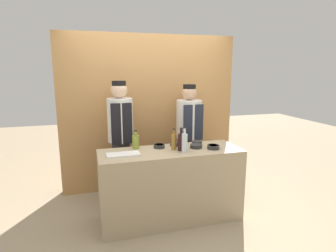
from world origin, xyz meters
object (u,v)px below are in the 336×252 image
(bottle_wine, at_px, (181,142))
(chef_left, at_px, (121,136))
(sauce_bowl_yellow, at_px, (196,146))
(sauce_bowl_red, at_px, (197,143))
(sauce_bowl_brown, at_px, (213,147))
(sauce_bowl_green, at_px, (175,144))
(bottle_vinegar, at_px, (174,141))
(cutting_board, at_px, (123,154))
(chef_right, at_px, (189,135))
(bottle_oil, at_px, (136,141))
(bottle_clear, at_px, (185,142))
(sauce_bowl_orange, at_px, (159,146))

(bottle_wine, distance_m, chef_left, 1.01)
(sauce_bowl_yellow, xyz_separation_m, sauce_bowl_red, (0.07, 0.15, 0.00))
(sauce_bowl_brown, relative_size, sauce_bowl_green, 1.13)
(bottle_vinegar, xyz_separation_m, bottle_wine, (0.07, -0.06, 0.01))
(cutting_board, relative_size, bottle_wine, 1.35)
(bottle_wine, xyz_separation_m, chef_right, (0.39, 0.78, -0.12))
(bottle_oil, height_order, bottle_wine, bottle_wine)
(sauce_bowl_green, height_order, chef_right, chef_right)
(sauce_bowl_yellow, bearing_deg, sauce_bowl_brown, -29.25)
(bottle_vinegar, xyz_separation_m, chef_left, (-0.56, 0.73, -0.07))
(cutting_board, bearing_deg, sauce_bowl_brown, -2.65)
(bottle_oil, bearing_deg, sauce_bowl_green, -0.73)
(bottle_clear, bearing_deg, bottle_oil, 148.50)
(sauce_bowl_orange, distance_m, bottle_oil, 0.30)
(bottle_clear, bearing_deg, chef_left, 126.40)
(sauce_bowl_green, relative_size, chef_left, 0.08)
(bottle_wine, bearing_deg, chef_left, 129.05)
(bottle_oil, bearing_deg, sauce_bowl_red, -2.45)
(sauce_bowl_brown, distance_m, sauce_bowl_red, 0.28)
(sauce_bowl_brown, height_order, sauce_bowl_yellow, sauce_bowl_brown)
(bottle_wine, bearing_deg, sauce_bowl_orange, 141.29)
(cutting_board, bearing_deg, bottle_vinegar, 5.36)
(sauce_bowl_green, bearing_deg, bottle_wine, -89.68)
(sauce_bowl_orange, height_order, chef_left, chef_left)
(sauce_bowl_green, xyz_separation_m, bottle_clear, (0.01, -0.32, 0.10))
(sauce_bowl_green, height_order, bottle_wine, bottle_wine)
(sauce_bowl_green, height_order, sauce_bowl_orange, sauce_bowl_green)
(bottle_clear, height_order, chef_left, chef_left)
(sauce_bowl_brown, xyz_separation_m, sauce_bowl_red, (-0.12, 0.25, -0.00))
(sauce_bowl_brown, bearing_deg, bottle_oil, 162.75)
(sauce_bowl_brown, xyz_separation_m, sauce_bowl_green, (-0.40, 0.28, -0.00))
(bottle_oil, bearing_deg, bottle_vinegar, -21.64)
(sauce_bowl_yellow, height_order, cutting_board, sauce_bowl_yellow)
(sauce_bowl_brown, bearing_deg, sauce_bowl_red, 114.84)
(chef_right, bearing_deg, bottle_vinegar, -122.77)
(chef_right, bearing_deg, bottle_wine, -116.69)
(cutting_board, distance_m, bottle_oil, 0.31)
(sauce_bowl_yellow, distance_m, chef_left, 1.13)
(sauce_bowl_brown, bearing_deg, bottle_vinegar, 167.01)
(sauce_bowl_brown, relative_size, bottle_clear, 0.47)
(sauce_bowl_brown, xyz_separation_m, bottle_clear, (-0.39, -0.04, 0.09))
(sauce_bowl_orange, bearing_deg, sauce_bowl_red, 1.47)
(cutting_board, bearing_deg, bottle_wine, 0.30)
(bottle_vinegar, bearing_deg, chef_right, 57.23)
(sauce_bowl_yellow, xyz_separation_m, bottle_clear, (-0.21, -0.14, 0.10))
(sauce_bowl_green, relative_size, bottle_oil, 0.56)
(sauce_bowl_yellow, relative_size, bottle_clear, 0.47)
(sauce_bowl_orange, xyz_separation_m, bottle_wine, (0.23, -0.18, 0.09))
(sauce_bowl_brown, height_order, bottle_wine, bottle_wine)
(sauce_bowl_red, distance_m, chef_right, 0.60)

